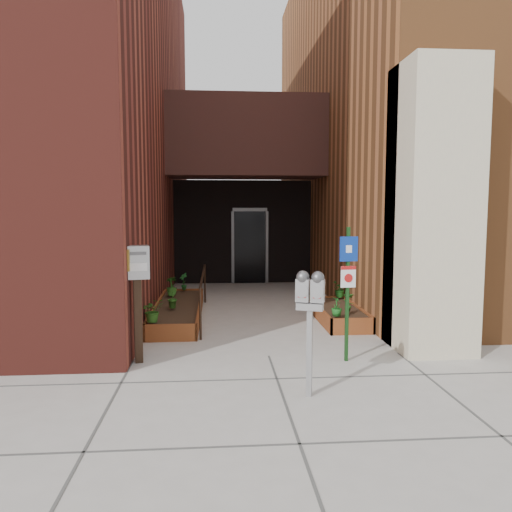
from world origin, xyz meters
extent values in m
plane|color=#9E9991|center=(0.00, 0.00, 0.00)|extent=(80.00, 80.00, 0.00)
cube|color=maroon|center=(-6.00, 6.70, 5.00)|extent=(8.00, 14.60, 10.00)
cube|color=#96562B|center=(6.00, 7.15, 5.00)|extent=(8.00, 13.70, 10.00)
cube|color=beige|center=(2.55, 0.20, 2.20)|extent=(1.10, 1.20, 4.40)
cube|color=#321C16|center=(0.00, 6.00, 4.00)|extent=(4.20, 2.00, 2.00)
cube|color=black|center=(0.00, 7.40, 1.50)|extent=(4.00, 0.30, 3.00)
cube|color=black|center=(0.20, 7.22, 1.05)|extent=(0.90, 0.06, 2.10)
cube|color=#B79338|center=(-1.99, -0.20, 1.50)|extent=(0.04, 0.30, 0.30)
cube|color=brown|center=(-1.55, 0.92, 0.15)|extent=(0.90, 0.04, 0.30)
cube|color=brown|center=(-1.55, 4.48, 0.15)|extent=(0.90, 0.04, 0.30)
cube|color=brown|center=(-1.98, 2.70, 0.15)|extent=(0.04, 3.60, 0.30)
cube|color=brown|center=(-1.12, 2.70, 0.15)|extent=(0.04, 3.60, 0.30)
cube|color=black|center=(-1.55, 2.70, 0.13)|extent=(0.82, 3.52, 0.26)
cube|color=brown|center=(1.60, 1.12, 0.15)|extent=(0.80, 0.04, 0.30)
cube|color=brown|center=(1.60, 3.28, 0.15)|extent=(0.80, 0.04, 0.30)
cube|color=brown|center=(1.22, 2.20, 0.15)|extent=(0.04, 2.20, 0.30)
cube|color=brown|center=(1.98, 2.20, 0.15)|extent=(0.04, 2.20, 0.30)
cube|color=black|center=(1.60, 2.20, 0.13)|extent=(0.72, 2.12, 0.26)
cylinder|color=black|center=(-1.05, 1.00, 0.45)|extent=(0.04, 0.04, 0.90)
cylinder|color=black|center=(-1.05, 4.30, 0.45)|extent=(0.04, 0.04, 0.90)
cylinder|color=black|center=(-1.05, 2.65, 0.88)|extent=(0.04, 3.30, 0.04)
cube|color=#99999B|center=(0.31, -1.61, 0.52)|extent=(0.08, 0.08, 1.04)
cube|color=#99999B|center=(0.31, -1.61, 1.08)|extent=(0.34, 0.23, 0.08)
cube|color=#99999B|center=(0.23, -1.58, 1.27)|extent=(0.18, 0.15, 0.27)
sphere|color=#59595B|center=(0.23, -1.58, 1.42)|extent=(0.15, 0.15, 0.15)
cube|color=white|center=(0.21, -1.63, 1.29)|extent=(0.09, 0.04, 0.05)
cube|color=#B21414|center=(0.21, -1.63, 1.20)|extent=(0.09, 0.04, 0.03)
cube|color=#99999B|center=(0.39, -1.64, 1.27)|extent=(0.18, 0.15, 0.27)
sphere|color=#59595B|center=(0.39, -1.64, 1.42)|extent=(0.15, 0.15, 0.15)
cube|color=white|center=(0.38, -1.69, 1.29)|extent=(0.09, 0.04, 0.05)
cube|color=#B21414|center=(0.38, -1.69, 1.20)|extent=(0.09, 0.04, 0.03)
cube|color=#153B15|center=(1.10, -0.31, 0.98)|extent=(0.05, 0.05, 1.95)
cube|color=navy|center=(1.10, -0.34, 1.64)|extent=(0.27, 0.05, 0.35)
cube|color=white|center=(1.11, -0.34, 1.64)|extent=(0.09, 0.02, 0.11)
cube|color=white|center=(1.10, -0.34, 1.24)|extent=(0.22, 0.04, 0.31)
cube|color=#B21414|center=(1.11, -0.34, 1.37)|extent=(0.22, 0.03, 0.05)
cylinder|color=#B21414|center=(1.11, -0.35, 1.22)|extent=(0.12, 0.02, 0.12)
cube|color=black|center=(-1.90, -0.14, 0.62)|extent=(0.13, 0.13, 1.23)
cube|color=#A5A5A7|center=(-1.90, -0.14, 1.46)|extent=(0.38, 0.31, 0.47)
cube|color=#59595B|center=(-1.87, -0.26, 1.59)|extent=(0.24, 0.07, 0.04)
cube|color=white|center=(-1.87, -0.26, 1.40)|extent=(0.26, 0.07, 0.11)
imported|color=#295B1A|center=(-1.85, 1.10, 0.50)|extent=(0.48, 0.48, 0.40)
imported|color=#285D1A|center=(-1.63, 2.26, 0.49)|extent=(0.29, 0.29, 0.39)
imported|color=#205418|center=(-1.76, 3.63, 0.51)|extent=(0.30, 0.30, 0.41)
imported|color=#19581E|center=(-1.54, 4.30, 0.50)|extent=(0.30, 0.30, 0.40)
imported|color=#1B5F1D|center=(1.35, 1.30, 0.47)|extent=(0.20, 0.20, 0.34)
imported|color=#225919|center=(1.65, 1.65, 0.49)|extent=(0.24, 0.24, 0.38)
imported|color=#1B5F1C|center=(1.85, 3.10, 0.47)|extent=(0.43, 0.43, 0.34)
camera|label=1|loc=(-0.77, -7.27, 2.24)|focal=35.00mm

